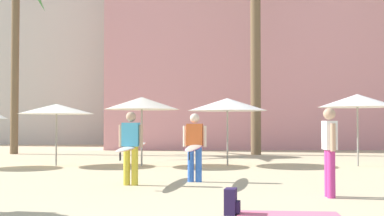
{
  "coord_description": "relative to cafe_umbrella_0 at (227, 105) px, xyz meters",
  "views": [
    {
      "loc": [
        0.28,
        -4.77,
        1.47
      ],
      "look_at": [
        0.47,
        6.23,
        1.81
      ],
      "focal_mm": 46.54,
      "sensor_mm": 36.0,
      "label": 1
    }
  ],
  "objects": [
    {
      "name": "cafe_umbrella_2",
      "position": [
        -2.99,
        -0.17,
        0.03
      ],
      "size": [
        2.61,
        2.61,
        2.39
      ],
      "color": "gray",
      "rests_on": "ground"
    },
    {
      "name": "cafe_umbrella_0",
      "position": [
        0.0,
        0.0,
        0.0
      ],
      "size": [
        2.79,
        2.79,
        2.36
      ],
      "color": "gray",
      "rests_on": "ground"
    },
    {
      "name": "backpack",
      "position": [
        -0.78,
        -9.37,
        -1.94
      ],
      "size": [
        0.29,
        0.33,
        0.42
      ],
      "rotation": [
        0.0,
        0.0,
        6.06
      ],
      "color": "#281B44",
      "rests_on": "ground"
    },
    {
      "name": "person_far_right",
      "position": [
        1.37,
        -7.54,
        -1.16
      ],
      "size": [
        0.25,
        0.6,
        1.78
      ],
      "rotation": [
        0.0,
        0.0,
        6.26
      ],
      "color": "#B7337F",
      "rests_on": "ground"
    },
    {
      "name": "cafe_umbrella_3",
      "position": [
        4.47,
        -0.37,
        0.12
      ],
      "size": [
        2.66,
        2.66,
        2.49
      ],
      "color": "gray",
      "rests_on": "ground"
    },
    {
      "name": "cafe_umbrella_4",
      "position": [
        -5.98,
        0.0,
        -0.16
      ],
      "size": [
        2.6,
        2.6,
        2.16
      ],
      "color": "gray",
      "rests_on": "ground"
    },
    {
      "name": "person_far_left",
      "position": [
        -2.81,
        -5.39,
        -1.21
      ],
      "size": [
        0.72,
        2.99,
        1.75
      ],
      "rotation": [
        0.0,
        0.0,
        1.37
      ],
      "color": "gold",
      "rests_on": "ground"
    },
    {
      "name": "person_near_right",
      "position": [
        -1.26,
        -5.0,
        -1.21
      ],
      "size": [
        0.74,
        2.79,
        1.73
      ],
      "rotation": [
        0.0,
        0.0,
        1.42
      ],
      "color": "blue",
      "rests_on": "ground"
    }
  ]
}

